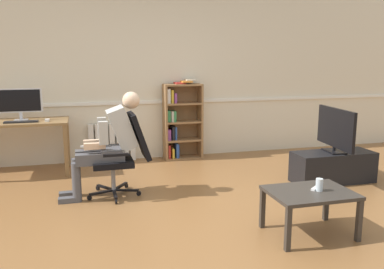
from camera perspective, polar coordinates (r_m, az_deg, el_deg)
ground_plane at (r=4.20m, az=1.10°, el=-11.66°), size 18.00×18.00×0.00m
back_wall at (r=6.47m, az=-5.54°, el=8.49°), size 12.00×0.13×2.70m
computer_desk at (r=6.01m, az=-23.07°, el=0.79°), size 1.22×0.67×0.76m
imac_monitor at (r=6.04m, az=-23.43°, el=4.33°), size 0.59×0.14×0.44m
keyboard at (r=5.86m, az=-23.28°, el=1.69°), size 0.43×0.12×0.02m
computer_mouse at (r=5.84m, az=-20.03°, el=1.95°), size 0.06×0.10×0.03m
bookshelf at (r=6.42m, az=-1.75°, el=1.90°), size 0.61×0.29×1.28m
radiator at (r=6.41m, az=-11.35°, el=-1.12°), size 0.72×0.08×0.60m
office_chair at (r=4.76m, az=-9.62°, el=-2.43°), size 0.75×0.61×0.99m
person_seated at (r=4.72m, az=-11.84°, el=-1.05°), size 0.96×0.40×1.23m
tv_stand at (r=5.58m, az=19.53°, el=-4.39°), size 1.07×0.42×0.40m
tv_screen at (r=5.48m, az=19.88°, el=0.71°), size 0.23×0.88×0.58m
coffee_table at (r=3.84m, az=16.53°, el=-8.52°), size 0.76×0.56×0.42m
drinking_glass at (r=3.83m, az=17.77°, el=-6.87°), size 0.07×0.07×0.12m
spare_remote at (r=3.89m, az=17.28°, el=-7.32°), size 0.14×0.12×0.02m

